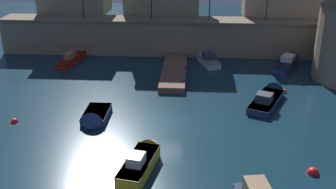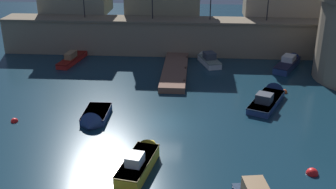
{
  "view_description": "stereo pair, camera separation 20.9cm",
  "coord_description": "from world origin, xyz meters",
  "px_view_note": "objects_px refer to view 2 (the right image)",
  "views": [
    {
      "loc": [
        2.05,
        -27.79,
        13.92
      ],
      "look_at": [
        0.0,
        3.41,
        0.88
      ],
      "focal_mm": 44.29,
      "sensor_mm": 36.0,
      "label": 1
    },
    {
      "loc": [
        2.26,
        -27.78,
        13.92
      ],
      "look_at": [
        0.0,
        3.41,
        0.88
      ],
      "focal_mm": 44.29,
      "sensor_mm": 36.0,
      "label": 2
    }
  ],
  "objects_px": {
    "moored_boat_1": "(270,96)",
    "moored_boat_2": "(290,62)",
    "mooring_buoy_1": "(312,174)",
    "moored_boat_0": "(207,59)",
    "moored_boat_5": "(94,119)",
    "moored_boat_8": "(141,159)",
    "moored_boat_6": "(76,56)",
    "mooring_buoy_0": "(15,122)",
    "mooring_buoy_2": "(284,92)"
  },
  "relations": [
    {
      "from": "mooring_buoy_1",
      "to": "moored_boat_0",
      "type": "bearing_deg",
      "value": 105.94
    },
    {
      "from": "moored_boat_0",
      "to": "moored_boat_1",
      "type": "height_order",
      "value": "moored_boat_0"
    },
    {
      "from": "moored_boat_0",
      "to": "moored_boat_8",
      "type": "relative_size",
      "value": 0.89
    },
    {
      "from": "moored_boat_0",
      "to": "mooring_buoy_1",
      "type": "relative_size",
      "value": 6.85
    },
    {
      "from": "moored_boat_5",
      "to": "mooring_buoy_2",
      "type": "bearing_deg",
      "value": 114.21
    },
    {
      "from": "moored_boat_6",
      "to": "moored_boat_0",
      "type": "bearing_deg",
      "value": -81.63
    },
    {
      "from": "moored_boat_1",
      "to": "moored_boat_2",
      "type": "height_order",
      "value": "moored_boat_2"
    },
    {
      "from": "moored_boat_6",
      "to": "mooring_buoy_0",
      "type": "relative_size",
      "value": 12.59
    },
    {
      "from": "moored_boat_8",
      "to": "mooring_buoy_0",
      "type": "bearing_deg",
      "value": 73.49
    },
    {
      "from": "moored_boat_0",
      "to": "moored_boat_2",
      "type": "xyz_separation_m",
      "value": [
        8.56,
        -0.43,
        -0.0
      ]
    },
    {
      "from": "moored_boat_0",
      "to": "moored_boat_6",
      "type": "xyz_separation_m",
      "value": [
        -14.32,
        0.08,
        -0.08
      ]
    },
    {
      "from": "moored_boat_0",
      "to": "mooring_buoy_0",
      "type": "height_order",
      "value": "moored_boat_0"
    },
    {
      "from": "moored_boat_0",
      "to": "moored_boat_2",
      "type": "relative_size",
      "value": 0.78
    },
    {
      "from": "mooring_buoy_2",
      "to": "mooring_buoy_0",
      "type": "bearing_deg",
      "value": -161.05
    },
    {
      "from": "moored_boat_1",
      "to": "mooring_buoy_1",
      "type": "xyz_separation_m",
      "value": [
        0.82,
        -11.06,
        -0.35
      ]
    },
    {
      "from": "moored_boat_2",
      "to": "moored_boat_8",
      "type": "relative_size",
      "value": 1.14
    },
    {
      "from": "moored_boat_6",
      "to": "mooring_buoy_1",
      "type": "height_order",
      "value": "moored_boat_6"
    },
    {
      "from": "moored_boat_1",
      "to": "moored_boat_0",
      "type": "bearing_deg",
      "value": 51.86
    },
    {
      "from": "moored_boat_6",
      "to": "moored_boat_2",
      "type": "bearing_deg",
      "value": -82.59
    },
    {
      "from": "moored_boat_1",
      "to": "moored_boat_2",
      "type": "relative_size",
      "value": 1.04
    },
    {
      "from": "moored_boat_0",
      "to": "mooring_buoy_1",
      "type": "bearing_deg",
      "value": 177.66
    },
    {
      "from": "mooring_buoy_0",
      "to": "mooring_buoy_2",
      "type": "height_order",
      "value": "mooring_buoy_2"
    },
    {
      "from": "mooring_buoy_0",
      "to": "moored_boat_2",
      "type": "bearing_deg",
      "value": 32.54
    },
    {
      "from": "moored_boat_0",
      "to": "moored_boat_8",
      "type": "height_order",
      "value": "moored_boat_8"
    },
    {
      "from": "moored_boat_1",
      "to": "mooring_buoy_0",
      "type": "height_order",
      "value": "moored_boat_1"
    },
    {
      "from": "moored_boat_0",
      "to": "moored_boat_1",
      "type": "relative_size",
      "value": 0.75
    },
    {
      "from": "moored_boat_6",
      "to": "mooring_buoy_1",
      "type": "relative_size",
      "value": 9.52
    },
    {
      "from": "mooring_buoy_1",
      "to": "mooring_buoy_2",
      "type": "relative_size",
      "value": 1.25
    },
    {
      "from": "moored_boat_1",
      "to": "moored_boat_5",
      "type": "relative_size",
      "value": 1.61
    },
    {
      "from": "moored_boat_1",
      "to": "moored_boat_6",
      "type": "xyz_separation_m",
      "value": [
        -19.45,
        9.87,
        0.02
      ]
    },
    {
      "from": "moored_boat_8",
      "to": "mooring_buoy_1",
      "type": "height_order",
      "value": "moored_boat_8"
    },
    {
      "from": "moored_boat_1",
      "to": "mooring_buoy_0",
      "type": "relative_size",
      "value": 12.1
    },
    {
      "from": "mooring_buoy_0",
      "to": "mooring_buoy_1",
      "type": "relative_size",
      "value": 0.76
    },
    {
      "from": "moored_boat_6",
      "to": "mooring_buoy_2",
      "type": "distance_m",
      "value": 22.46
    },
    {
      "from": "moored_boat_1",
      "to": "mooring_buoy_0",
      "type": "xyz_separation_m",
      "value": [
        -19.87,
        -5.51,
        -0.35
      ]
    },
    {
      "from": "moored_boat_2",
      "to": "mooring_buoy_1",
      "type": "distance_m",
      "value": 20.59
    },
    {
      "from": "moored_boat_1",
      "to": "mooring_buoy_2",
      "type": "relative_size",
      "value": 11.43
    },
    {
      "from": "mooring_buoy_0",
      "to": "mooring_buoy_1",
      "type": "height_order",
      "value": "mooring_buoy_1"
    },
    {
      "from": "moored_boat_5",
      "to": "mooring_buoy_1",
      "type": "distance_m",
      "value": 15.81
    },
    {
      "from": "moored_boat_5",
      "to": "mooring_buoy_2",
      "type": "relative_size",
      "value": 7.12
    },
    {
      "from": "moored_boat_2",
      "to": "mooring_buoy_1",
      "type": "relative_size",
      "value": 8.79
    },
    {
      "from": "moored_boat_1",
      "to": "mooring_buoy_1",
      "type": "relative_size",
      "value": 9.15
    },
    {
      "from": "mooring_buoy_0",
      "to": "mooring_buoy_2",
      "type": "relative_size",
      "value": 0.94
    },
    {
      "from": "moored_boat_5",
      "to": "mooring_buoy_0",
      "type": "height_order",
      "value": "moored_boat_5"
    },
    {
      "from": "moored_boat_2",
      "to": "moored_boat_0",
      "type": "bearing_deg",
      "value": 113.54
    },
    {
      "from": "moored_boat_0",
      "to": "moored_boat_2",
      "type": "distance_m",
      "value": 8.57
    },
    {
      "from": "moored_boat_5",
      "to": "moored_boat_1",
      "type": "bearing_deg",
      "value": 110.17
    },
    {
      "from": "mooring_buoy_1",
      "to": "moored_boat_2",
      "type": "bearing_deg",
      "value": 82.71
    },
    {
      "from": "moored_boat_0",
      "to": "mooring_buoy_0",
      "type": "relative_size",
      "value": 9.06
    },
    {
      "from": "moored_boat_2",
      "to": "moored_boat_5",
      "type": "height_order",
      "value": "moored_boat_2"
    }
  ]
}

